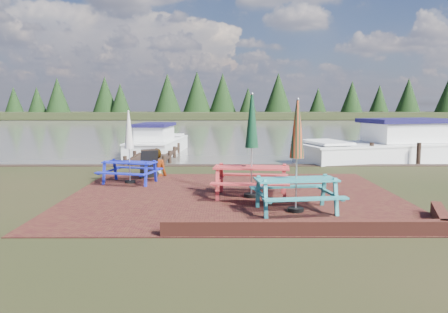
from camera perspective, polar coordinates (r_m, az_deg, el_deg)
ground at (r=11.06m, az=1.40°, el=-6.32°), size 120.00×120.00×0.00m
paving at (r=12.03m, az=1.26°, el=-5.19°), size 9.00×7.50×0.02m
brick_wall at (r=9.02m, az=15.79°, el=-8.65°), size 6.21×1.79×0.30m
water at (r=47.83m, az=0.10°, el=3.87°), size 120.00×60.00×0.02m
far_treeline at (r=76.77m, az=-0.05°, el=7.46°), size 120.00×10.00×8.10m
picnic_table_teal at (r=10.27m, az=9.43°, el=-2.20°), size 2.10×1.92×2.63m
picnic_table_red at (r=11.74m, az=3.62°, el=-0.71°), size 2.21×2.02×2.79m
picnic_table_blue at (r=14.14m, az=-12.24°, el=-0.25°), size 1.99×1.86×2.30m
chalkboard at (r=15.11m, az=-9.67°, el=-0.91°), size 0.64×0.82×0.97m
jetty at (r=22.40m, az=-8.44°, el=0.64°), size 1.76×9.08×1.00m
boat_jetty at (r=24.11m, az=-8.65°, el=1.66°), size 2.78×6.58×1.86m
boat_near at (r=21.46m, az=20.84°, el=0.94°), size 8.74×5.00×2.24m
person at (r=15.32m, az=-8.83°, el=1.02°), size 0.74×0.51×1.96m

